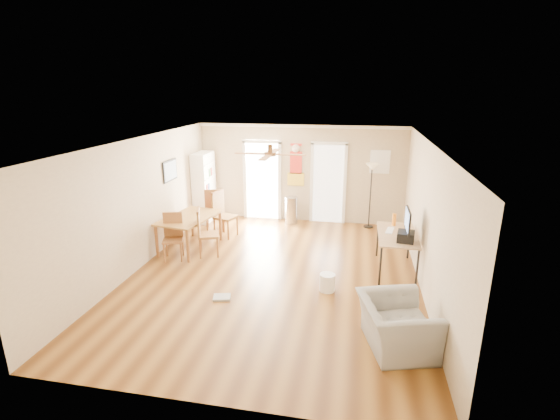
% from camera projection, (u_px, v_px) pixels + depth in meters
% --- Properties ---
extents(floor, '(7.00, 7.00, 0.00)m').
position_uv_depth(floor, '(274.00, 275.00, 8.03)').
color(floor, brown).
rests_on(floor, ground).
extents(ceiling, '(5.50, 7.00, 0.00)m').
position_uv_depth(ceiling, '(274.00, 142.00, 7.27)').
color(ceiling, silver).
rests_on(ceiling, floor).
extents(wall_back, '(5.50, 0.04, 2.60)m').
position_uv_depth(wall_back, '(300.00, 174.00, 10.94)').
color(wall_back, beige).
rests_on(wall_back, floor).
extents(wall_front, '(5.50, 0.04, 2.60)m').
position_uv_depth(wall_front, '(207.00, 306.00, 4.36)').
color(wall_front, beige).
rests_on(wall_front, floor).
extents(wall_left, '(0.04, 7.00, 2.60)m').
position_uv_depth(wall_left, '(139.00, 204.00, 8.15)').
color(wall_left, beige).
rests_on(wall_left, floor).
extents(wall_right, '(0.04, 7.00, 2.60)m').
position_uv_depth(wall_right, '(427.00, 220.00, 7.15)').
color(wall_right, beige).
rests_on(wall_right, floor).
extents(crown_molding, '(5.50, 7.00, 0.08)m').
position_uv_depth(crown_molding, '(274.00, 144.00, 7.29)').
color(crown_molding, white).
rests_on(crown_molding, wall_back).
extents(kitchen_doorway, '(0.90, 0.10, 2.10)m').
position_uv_depth(kitchen_doorway, '(262.00, 181.00, 11.19)').
color(kitchen_doorway, white).
rests_on(kitchen_doorway, wall_back).
extents(bathroom_doorway, '(0.80, 0.10, 2.10)m').
position_uv_depth(bathroom_doorway, '(328.00, 184.00, 10.86)').
color(bathroom_doorway, white).
rests_on(bathroom_doorway, wall_back).
extents(wall_decal, '(0.46, 0.03, 1.10)m').
position_uv_depth(wall_decal, '(296.00, 165.00, 10.87)').
color(wall_decal, red).
rests_on(wall_decal, wall_back).
extents(ac_grille, '(0.50, 0.04, 0.60)m').
position_uv_depth(ac_grille, '(380.00, 162.00, 10.42)').
color(ac_grille, white).
rests_on(ac_grille, wall_back).
extents(framed_poster, '(0.04, 0.66, 0.48)m').
position_uv_depth(framed_poster, '(170.00, 171.00, 9.34)').
color(framed_poster, black).
rests_on(framed_poster, wall_left).
extents(ceiling_fan, '(1.24, 1.24, 0.20)m').
position_uv_depth(ceiling_fan, '(270.00, 154.00, 7.04)').
color(ceiling_fan, '#593819').
rests_on(ceiling_fan, ceiling).
extents(bookshelf, '(0.45, 0.88, 1.88)m').
position_uv_depth(bookshelf, '(204.00, 187.00, 10.99)').
color(bookshelf, white).
rests_on(bookshelf, floor).
extents(dining_table, '(1.15, 1.64, 0.75)m').
position_uv_depth(dining_table, '(190.00, 232.00, 9.24)').
color(dining_table, '#AD7C38').
rests_on(dining_table, floor).
extents(dining_chair_right_a, '(0.57, 0.57, 1.12)m').
position_uv_depth(dining_chair_right_a, '(226.00, 215.00, 9.93)').
color(dining_chair_right_a, olive).
rests_on(dining_chair_right_a, floor).
extents(dining_chair_right_b, '(0.55, 0.55, 1.04)m').
position_uv_depth(dining_chair_right_b, '(208.00, 232.00, 8.83)').
color(dining_chair_right_b, '#AA6C36').
rests_on(dining_chair_right_b, floor).
extents(dining_chair_near, '(0.51, 0.51, 0.99)m').
position_uv_depth(dining_chair_near, '(173.00, 237.00, 8.62)').
color(dining_chair_near, '#9E5F33').
rests_on(dining_chair_near, floor).
extents(dining_chair_far, '(0.57, 0.57, 1.10)m').
position_uv_depth(dining_chair_far, '(215.00, 209.00, 10.40)').
color(dining_chair_far, brown).
rests_on(dining_chair_far, floor).
extents(trash_can, '(0.40, 0.40, 0.73)m').
position_uv_depth(trash_can, '(291.00, 210.00, 10.94)').
color(trash_can, '#A9A8AB').
rests_on(trash_can, floor).
extents(torchiere_lamp, '(0.40, 0.40, 1.69)m').
position_uv_depth(torchiere_lamp, '(370.00, 196.00, 10.49)').
color(torchiere_lamp, black).
rests_on(torchiere_lamp, floor).
extents(computer_desk, '(0.73, 1.46, 0.78)m').
position_uv_depth(computer_desk, '(396.00, 252.00, 8.09)').
color(computer_desk, tan).
rests_on(computer_desk, floor).
extents(imac, '(0.18, 0.64, 0.59)m').
position_uv_depth(imac, '(407.00, 225.00, 7.60)').
color(imac, black).
rests_on(imac, computer_desk).
extents(keyboard, '(0.20, 0.41, 0.01)m').
position_uv_depth(keyboard, '(390.00, 230.00, 8.15)').
color(keyboard, white).
rests_on(keyboard, computer_desk).
extents(printer, '(0.35, 0.40, 0.18)m').
position_uv_depth(printer, '(406.00, 236.00, 7.59)').
color(printer, black).
rests_on(printer, computer_desk).
extents(orange_bottle, '(0.10, 0.10, 0.25)m').
position_uv_depth(orange_bottle, '(394.00, 220.00, 8.44)').
color(orange_bottle, orange).
rests_on(orange_bottle, computer_desk).
extents(wastebasket_a, '(0.31, 0.31, 0.32)m').
position_uv_depth(wastebasket_a, '(327.00, 282.00, 7.35)').
color(wastebasket_a, white).
rests_on(wastebasket_a, floor).
extents(wastebasket_b, '(0.28, 0.28, 0.30)m').
position_uv_depth(wastebasket_b, '(393.00, 310.00, 6.46)').
color(wastebasket_b, white).
rests_on(wastebasket_b, floor).
extents(floor_cloth, '(0.34, 0.29, 0.04)m').
position_uv_depth(floor_cloth, '(222.00, 297.00, 7.12)').
color(floor_cloth, '#A3A49F').
rests_on(floor_cloth, floor).
extents(armchair, '(1.19, 1.29, 0.70)m').
position_uv_depth(armchair, '(396.00, 325.00, 5.71)').
color(armchair, gray).
rests_on(armchair, floor).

